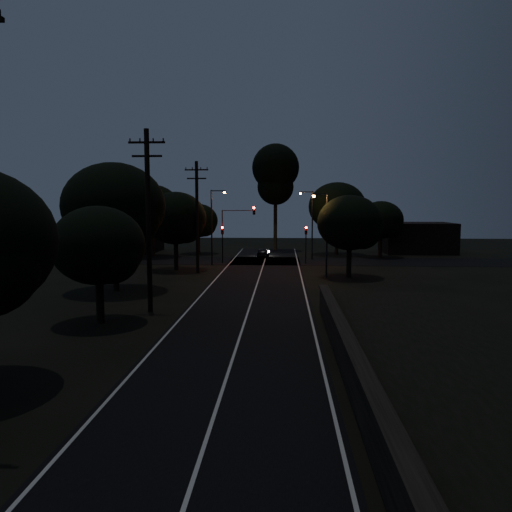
{
  "coord_description": "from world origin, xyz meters",
  "views": [
    {
      "loc": [
        2.13,
        -14.66,
        6.63
      ],
      "look_at": [
        0.0,
        24.0,
        2.5
      ],
      "focal_mm": 35.0,
      "sensor_mm": 36.0,
      "label": 1
    }
  ],
  "objects": [
    {
      "name": "building_left",
      "position": [
        -20.0,
        52.0,
        2.2
      ],
      "size": [
        10.0,
        8.0,
        4.4
      ],
      "primitive_type": "cube",
      "color": "black",
      "rests_on": "ground"
    },
    {
      "name": "retaining_wall",
      "position": [
        7.74,
        3.0,
        0.62
      ],
      "size": [
        6.93,
        26.0,
        1.6
      ],
      "color": "black",
      "rests_on": "ground"
    },
    {
      "name": "tree_far_ne",
      "position": [
        9.26,
        49.85,
        6.0
      ],
      "size": [
        7.33,
        7.33,
        9.27
      ],
      "color": "black",
      "rests_on": "ground"
    },
    {
      "name": "signal_right",
      "position": [
        4.6,
        39.99,
        2.84
      ],
      "size": [
        0.28,
        0.35,
        4.1
      ],
      "color": "black",
      "rests_on": "ground"
    },
    {
      "name": "signal_mast",
      "position": [
        -2.91,
        39.99,
        4.34
      ],
      "size": [
        3.7,
        0.35,
        6.25
      ],
      "color": "black",
      "rests_on": "ground"
    },
    {
      "name": "streetlight_b",
      "position": [
        5.31,
        44.0,
        4.64
      ],
      "size": [
        1.66,
        0.26,
        8.0
      ],
      "color": "black",
      "rests_on": "ground"
    },
    {
      "name": "ground",
      "position": [
        0.0,
        0.0,
        0.0
      ],
      "size": [
        160.0,
        160.0,
        0.0
      ],
      "primitive_type": "plane",
      "color": "black"
    },
    {
      "name": "tree_left_c",
      "position": [
        -10.23,
        21.85,
        6.23
      ],
      "size": [
        7.62,
        7.62,
        9.63
      ],
      "color": "black",
      "rests_on": "ground"
    },
    {
      "name": "building_right",
      "position": [
        20.0,
        53.0,
        2.0
      ],
      "size": [
        9.0,
        7.0,
        4.0
      ],
      "primitive_type": "cube",
      "color": "black",
      "rests_on": "ground"
    },
    {
      "name": "car",
      "position": [
        -0.36,
        46.0,
        0.57
      ],
      "size": [
        1.49,
        3.38,
        1.13
      ],
      "primitive_type": "imported",
      "rotation": [
        0.0,
        0.0,
        3.09
      ],
      "color": "black",
      "rests_on": "ground"
    },
    {
      "name": "tree_far_e",
      "position": [
        14.19,
        46.89,
        4.44
      ],
      "size": [
        5.41,
        5.41,
        6.86
      ],
      "color": "black",
      "rests_on": "ground"
    },
    {
      "name": "road_surface",
      "position": [
        0.0,
        31.12,
        0.01
      ],
      "size": [
        60.0,
        70.0,
        0.03
      ],
      "color": "black",
      "rests_on": "ground"
    },
    {
      "name": "tree_left_b",
      "position": [
        -7.82,
        11.9,
        4.21
      ],
      "size": [
        5.1,
        5.1,
        6.49
      ],
      "color": "black",
      "rests_on": "ground"
    },
    {
      "name": "utility_pole_far",
      "position": [
        -6.0,
        32.0,
        5.48
      ],
      "size": [
        2.2,
        0.3,
        10.5
      ],
      "color": "black",
      "rests_on": "ground"
    },
    {
      "name": "signal_left",
      "position": [
        -4.6,
        39.99,
        2.84
      ],
      "size": [
        0.28,
        0.35,
        4.1
      ],
      "color": "black",
      "rests_on": "ground"
    },
    {
      "name": "tall_pine",
      "position": [
        1.0,
        55.0,
        10.63
      ],
      "size": [
        6.49,
        6.49,
        14.75
      ],
      "color": "black",
      "rests_on": "ground"
    },
    {
      "name": "streetlight_a",
      "position": [
        -5.31,
        38.0,
        4.64
      ],
      "size": [
        1.66,
        0.26,
        8.0
      ],
      "color": "black",
      "rests_on": "ground"
    },
    {
      "name": "streetlight_c",
      "position": [
        5.83,
        30.0,
        4.35
      ],
      "size": [
        1.46,
        0.26,
        7.5
      ],
      "color": "black",
      "rests_on": "ground"
    },
    {
      "name": "tree_far_nw",
      "position": [
        -8.82,
        49.9,
        4.22
      ],
      "size": [
        5.15,
        5.15,
        6.52
      ],
      "color": "black",
      "rests_on": "ground"
    },
    {
      "name": "tree_right_a",
      "position": [
        8.2,
        29.88,
        4.76
      ],
      "size": [
        5.77,
        5.77,
        7.34
      ],
      "color": "black",
      "rests_on": "ground"
    },
    {
      "name": "tree_far_w",
      "position": [
        -13.75,
        45.86,
        5.77
      ],
      "size": [
        6.96,
        6.96,
        8.88
      ],
      "color": "black",
      "rests_on": "ground"
    },
    {
      "name": "utility_pole_mid",
      "position": [
        -6.0,
        15.0,
        5.74
      ],
      "size": [
        2.2,
        0.3,
        11.0
      ],
      "color": "black",
      "rests_on": "ground"
    },
    {
      "name": "tree_left_d",
      "position": [
        -8.28,
        33.88,
        5.01
      ],
      "size": [
        6.09,
        6.09,
        7.73
      ],
      "color": "black",
      "rests_on": "ground"
    }
  ]
}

